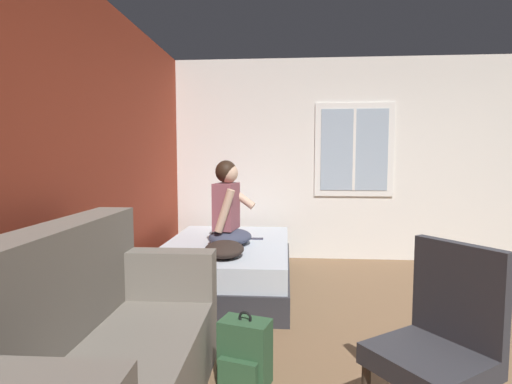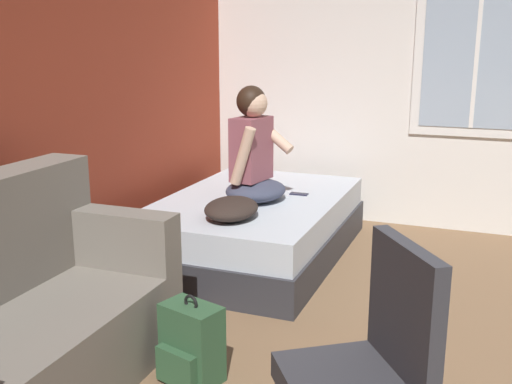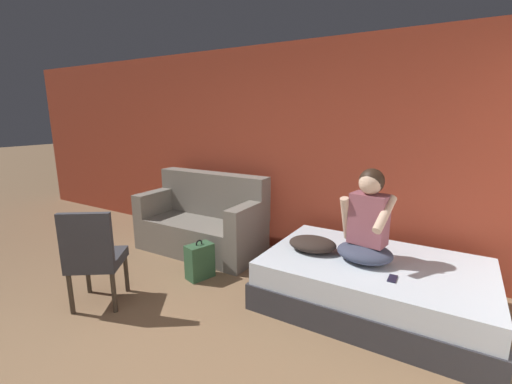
{
  "view_description": "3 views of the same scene",
  "coord_description": "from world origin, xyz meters",
  "px_view_note": "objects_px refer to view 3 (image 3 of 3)",
  "views": [
    {
      "loc": [
        -2.62,
        1.3,
        1.38
      ],
      "look_at": [
        0.85,
        1.56,
        1.08
      ],
      "focal_mm": 28.0,
      "sensor_mm": 36.0,
      "label": 1
    },
    {
      "loc": [
        -2.71,
        0.25,
        1.65
      ],
      "look_at": [
        0.64,
        1.56,
        0.76
      ],
      "focal_mm": 42.0,
      "sensor_mm": 36.0,
      "label": 2
    },
    {
      "loc": [
        2.11,
        -1.22,
        1.83
      ],
      "look_at": [
        0.28,
        1.84,
        1.01
      ],
      "focal_mm": 24.0,
      "sensor_mm": 36.0,
      "label": 3
    }
  ],
  "objects_px": {
    "backpack": "(199,262)",
    "throw_pillow": "(313,244)",
    "person_seated": "(367,224)",
    "cell_phone": "(393,279)",
    "couch": "(204,222)",
    "side_chair": "(94,255)",
    "bed": "(373,284)"
  },
  "relations": [
    {
      "from": "couch",
      "to": "person_seated",
      "type": "distance_m",
      "value": 2.32
    },
    {
      "from": "backpack",
      "to": "person_seated",
      "type": "bearing_deg",
      "value": 11.42
    },
    {
      "from": "bed",
      "to": "person_seated",
      "type": "relative_size",
      "value": 2.35
    },
    {
      "from": "person_seated",
      "to": "cell_phone",
      "type": "distance_m",
      "value": 0.53
    },
    {
      "from": "bed",
      "to": "side_chair",
      "type": "relative_size",
      "value": 2.1
    },
    {
      "from": "side_chair",
      "to": "couch",
      "type": "bearing_deg",
      "value": 91.37
    },
    {
      "from": "bed",
      "to": "cell_phone",
      "type": "height_order",
      "value": "cell_phone"
    },
    {
      "from": "side_chair",
      "to": "backpack",
      "type": "relative_size",
      "value": 2.14
    },
    {
      "from": "side_chair",
      "to": "backpack",
      "type": "xyz_separation_m",
      "value": [
        0.46,
        0.97,
        -0.34
      ]
    },
    {
      "from": "person_seated",
      "to": "backpack",
      "type": "distance_m",
      "value": 1.89
    },
    {
      "from": "person_seated",
      "to": "throw_pillow",
      "type": "height_order",
      "value": "person_seated"
    },
    {
      "from": "cell_phone",
      "to": "throw_pillow",
      "type": "bearing_deg",
      "value": -17.18
    },
    {
      "from": "couch",
      "to": "person_seated",
      "type": "height_order",
      "value": "person_seated"
    },
    {
      "from": "side_chair",
      "to": "backpack",
      "type": "height_order",
      "value": "side_chair"
    },
    {
      "from": "backpack",
      "to": "throw_pillow",
      "type": "distance_m",
      "value": 1.32
    },
    {
      "from": "cell_phone",
      "to": "side_chair",
      "type": "bearing_deg",
      "value": 21.69
    },
    {
      "from": "couch",
      "to": "cell_phone",
      "type": "bearing_deg",
      "value": -13.68
    },
    {
      "from": "bed",
      "to": "backpack",
      "type": "distance_m",
      "value": 1.88
    },
    {
      "from": "backpack",
      "to": "bed",
      "type": "bearing_deg",
      "value": 11.85
    },
    {
      "from": "throw_pillow",
      "to": "backpack",
      "type": "bearing_deg",
      "value": -165.69
    },
    {
      "from": "throw_pillow",
      "to": "bed",
      "type": "bearing_deg",
      "value": 6.67
    },
    {
      "from": "throw_pillow",
      "to": "cell_phone",
      "type": "xyz_separation_m",
      "value": [
        0.81,
        -0.24,
        -0.07
      ]
    },
    {
      "from": "bed",
      "to": "throw_pillow",
      "type": "relative_size",
      "value": 4.29
    },
    {
      "from": "backpack",
      "to": "throw_pillow",
      "type": "relative_size",
      "value": 0.95
    },
    {
      "from": "couch",
      "to": "side_chair",
      "type": "bearing_deg",
      "value": -88.63
    },
    {
      "from": "person_seated",
      "to": "backpack",
      "type": "xyz_separation_m",
      "value": [
        -1.75,
        -0.35,
        -0.64
      ]
    },
    {
      "from": "couch",
      "to": "throw_pillow",
      "type": "distance_m",
      "value": 1.78
    },
    {
      "from": "backpack",
      "to": "cell_phone",
      "type": "xyz_separation_m",
      "value": [
        2.04,
        0.08,
        0.29
      ]
    },
    {
      "from": "person_seated",
      "to": "throw_pillow",
      "type": "distance_m",
      "value": 0.59
    },
    {
      "from": "side_chair",
      "to": "throw_pillow",
      "type": "relative_size",
      "value": 2.04
    },
    {
      "from": "person_seated",
      "to": "cell_phone",
      "type": "bearing_deg",
      "value": -42.7
    },
    {
      "from": "couch",
      "to": "person_seated",
      "type": "bearing_deg",
      "value": -8.74
    }
  ]
}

